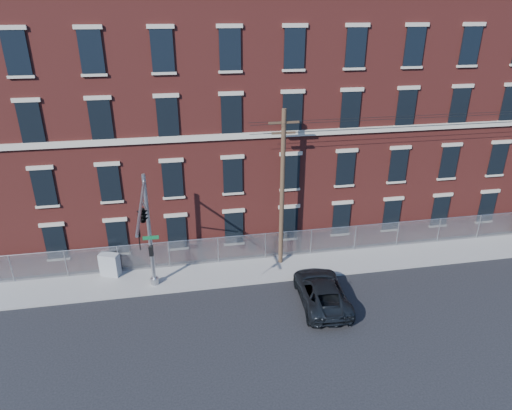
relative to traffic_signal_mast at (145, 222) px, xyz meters
The scene contains 8 objects.
ground 8.35m from the traffic_signal_mast, 19.98° to the right, with size 140.00×140.00×0.00m, color black.
sidewalk 18.98m from the traffic_signal_mast, ahead, with size 65.00×3.00×0.12m, color gray.
mill_building 21.67m from the traffic_signal_mast, 33.14° to the left, with size 55.30×14.32×16.30m.
chain_link_fence 18.97m from the traffic_signal_mast, 12.89° to the left, with size 59.06×0.06×1.85m.
traffic_signal_mast is the anchor object (origin of this frame).
utility_pole_near 8.70m from the traffic_signal_mast, 23.14° to the left, with size 1.80×0.28×10.00m.
pickup_truck 10.45m from the traffic_signal_mast, ahead, with size 2.46×5.34×1.48m, color black.
utility_cabinet 6.51m from the traffic_signal_mast, 125.16° to the left, with size 1.17×0.58×1.46m, color gray.
Camera 1 is at (-4.12, -18.96, 15.37)m, focal length 31.49 mm.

